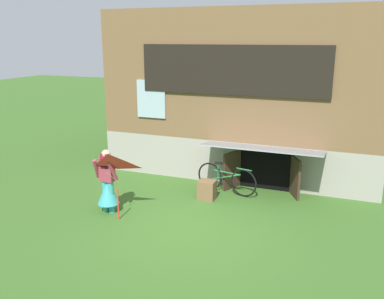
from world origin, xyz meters
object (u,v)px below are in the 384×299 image
object	(u,v)px
bicycle_green	(226,179)
wooden_crate	(207,190)
person	(108,186)
kite	(109,171)

from	to	relation	value
bicycle_green	wooden_crate	size ratio (longest dim) A/B	3.48
person	kite	xyz separation A→B (m)	(0.42, -0.53, 0.58)
bicycle_green	wooden_crate	distance (m)	0.73
bicycle_green	wooden_crate	bearing A→B (deg)	-104.70
wooden_crate	bicycle_green	bearing A→B (deg)	62.97
kite	bicycle_green	bearing A→B (deg)	56.52
person	kite	world-z (taller)	person
person	bicycle_green	world-z (taller)	person
person	wooden_crate	xyz separation A→B (m)	(1.94, 1.63, -0.40)
wooden_crate	kite	bearing A→B (deg)	-125.22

